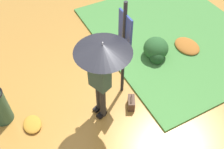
% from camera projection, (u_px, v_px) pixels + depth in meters
% --- Properties ---
extents(ground_plane, '(18.00, 18.00, 0.00)m').
position_uv_depth(ground_plane, '(99.00, 119.00, 5.41)').
color(ground_plane, '#B27A33').
extents(grass_verge, '(4.80, 4.00, 0.05)m').
position_uv_depth(grass_verge, '(173.00, 34.00, 7.23)').
color(grass_verge, '#47843D').
rests_on(grass_verge, ground_plane).
extents(person_with_umbrella, '(0.96, 0.96, 2.04)m').
position_uv_depth(person_with_umbrella, '(101.00, 62.00, 4.35)').
color(person_with_umbrella, '#2D2823').
rests_on(person_with_umbrella, ground_plane).
extents(info_sign_post, '(0.44, 0.07, 2.30)m').
position_uv_depth(info_sign_post, '(124.00, 41.00, 4.87)').
color(info_sign_post, black).
rests_on(info_sign_post, ground_plane).
extents(handbag, '(0.33, 0.27, 0.37)m').
position_uv_depth(handbag, '(131.00, 103.00, 5.54)').
color(handbag, '#4C3323').
rests_on(handbag, ground_plane).
extents(shrub_cluster, '(0.68, 0.62, 0.56)m').
position_uv_depth(shrub_cluster, '(156.00, 50.00, 6.45)').
color(shrub_cluster, '#285628').
rests_on(shrub_cluster, ground_plane).
extents(leaf_pile_near_person, '(0.73, 0.59, 0.16)m').
position_uv_depth(leaf_pile_near_person, '(187.00, 46.00, 6.83)').
color(leaf_pile_near_person, '#A86023').
rests_on(leaf_pile_near_person, ground_plane).
extents(leaf_pile_by_bench, '(0.46, 0.36, 0.10)m').
position_uv_depth(leaf_pile_by_bench, '(32.00, 124.00, 5.28)').
color(leaf_pile_by_bench, '#C68428').
rests_on(leaf_pile_by_bench, ground_plane).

